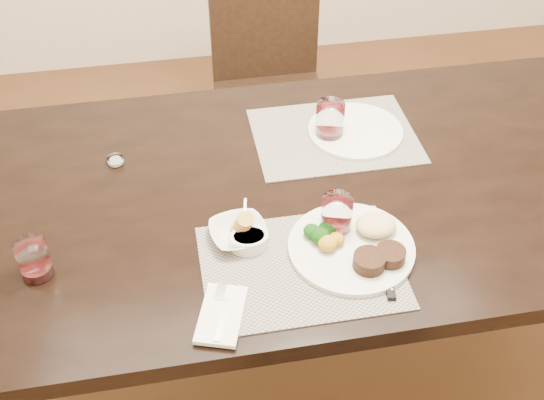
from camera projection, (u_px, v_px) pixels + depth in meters
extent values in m
plane|color=#412915|center=(318.00, 350.00, 2.31)|extent=(4.50, 4.50, 0.00)
cube|color=black|center=(331.00, 189.00, 1.82)|extent=(2.00, 1.00, 0.05)
cube|color=black|center=(24.00, 225.00, 2.26)|extent=(0.08, 0.08, 0.70)
cube|color=black|center=(540.00, 162.00, 2.50)|extent=(0.08, 0.08, 0.70)
cube|color=black|center=(273.00, 104.00, 2.64)|extent=(0.42, 0.42, 0.04)
cube|color=black|center=(236.00, 183.00, 2.64)|extent=(0.04, 0.04, 0.41)
cube|color=black|center=(326.00, 173.00, 2.69)|extent=(0.04, 0.04, 0.41)
cube|color=black|center=(224.00, 129.00, 2.90)|extent=(0.04, 0.04, 0.41)
cube|color=black|center=(307.00, 120.00, 2.95)|extent=(0.04, 0.04, 0.41)
cube|color=black|center=(264.00, 23.00, 2.62)|extent=(0.42, 0.04, 0.45)
cube|color=gray|center=(301.00, 267.00, 1.58)|extent=(0.46, 0.34, 0.00)
cube|color=gray|center=(334.00, 136.00, 1.96)|extent=(0.46, 0.34, 0.00)
cylinder|color=silver|center=(351.00, 247.00, 1.61)|extent=(0.30, 0.30, 0.01)
cylinder|color=black|center=(369.00, 261.00, 1.55)|extent=(0.08, 0.08, 0.03)
cylinder|color=black|center=(390.00, 255.00, 1.57)|extent=(0.07, 0.07, 0.03)
ellipsoid|color=#DEC985|center=(376.00, 225.00, 1.63)|extent=(0.10, 0.08, 0.04)
ellipsoid|color=#13460D|center=(320.00, 236.00, 1.61)|extent=(0.05, 0.05, 0.04)
ellipsoid|color=#B68917|center=(328.00, 243.00, 1.59)|extent=(0.05, 0.05, 0.04)
cube|color=white|center=(221.00, 315.00, 1.47)|extent=(0.14, 0.18, 0.01)
cube|color=white|center=(222.00, 319.00, 1.45)|extent=(0.05, 0.11, 0.00)
cube|color=white|center=(221.00, 292.00, 1.50)|extent=(0.03, 0.05, 0.00)
cube|color=white|center=(374.00, 250.00, 1.61)|extent=(0.04, 0.13, 0.00)
cube|color=black|center=(389.00, 283.00, 1.53)|extent=(0.03, 0.10, 0.01)
imported|color=silver|center=(238.00, 233.00, 1.64)|extent=(0.15, 0.15, 0.03)
cylinder|color=#B38538|center=(238.00, 226.00, 1.62)|extent=(0.04, 0.05, 0.04)
cylinder|color=silver|center=(249.00, 241.00, 1.61)|extent=(0.09, 0.09, 0.04)
cylinder|color=#0C350C|center=(249.00, 237.00, 1.61)|extent=(0.07, 0.07, 0.01)
cube|color=white|center=(245.00, 213.00, 1.64)|extent=(0.01, 0.06, 0.04)
cylinder|color=silver|center=(337.00, 215.00, 1.63)|extent=(0.08, 0.08, 0.10)
cylinder|color=#360407|center=(336.00, 227.00, 1.66)|extent=(0.06, 0.06, 0.03)
cylinder|color=silver|center=(355.00, 131.00, 1.96)|extent=(0.27, 0.27, 0.01)
cylinder|color=silver|center=(330.00, 121.00, 1.91)|extent=(0.08, 0.08, 0.11)
cylinder|color=#360407|center=(329.00, 133.00, 1.94)|extent=(0.07, 0.07, 0.03)
cylinder|color=silver|center=(34.00, 259.00, 1.53)|extent=(0.07, 0.07, 0.10)
cylinder|color=#360407|center=(37.00, 270.00, 1.56)|extent=(0.06, 0.06, 0.02)
cylinder|color=silver|center=(116.00, 161.00, 1.86)|extent=(0.04, 0.04, 0.02)
cylinder|color=white|center=(116.00, 162.00, 1.86)|extent=(0.03, 0.03, 0.01)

